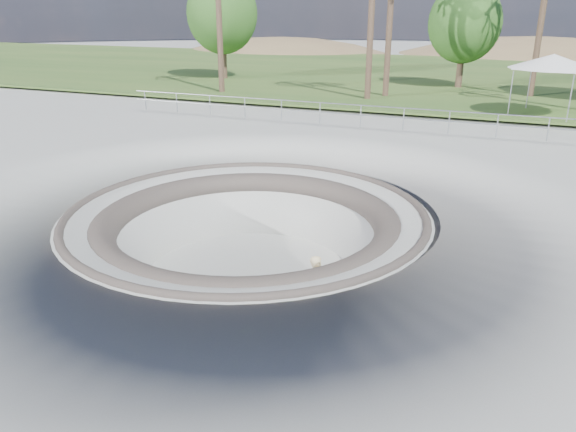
% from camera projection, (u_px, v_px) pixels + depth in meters
% --- Properties ---
extents(ground, '(180.00, 180.00, 0.00)m').
position_uv_depth(ground, '(247.00, 212.00, 15.89)').
color(ground, '#AEAFA9').
rests_on(ground, ground).
extents(skate_bowl, '(14.00, 14.00, 4.10)m').
position_uv_depth(skate_bowl, '(248.00, 270.00, 16.54)').
color(skate_bowl, '#AEAFA9').
rests_on(skate_bowl, ground).
extents(grass_strip, '(180.00, 36.00, 0.12)m').
position_uv_depth(grass_strip, '(433.00, 75.00, 45.26)').
color(grass_strip, '#2F5120').
rests_on(grass_strip, ground).
extents(distant_hills, '(103.20, 45.00, 28.60)m').
position_uv_depth(distant_hills, '(490.00, 118.00, 66.54)').
color(distant_hills, brown).
rests_on(distant_hills, ground).
extents(safety_railing, '(25.00, 0.06, 1.03)m').
position_uv_depth(safety_railing, '(361.00, 116.00, 26.04)').
color(safety_railing, '#979BA0').
rests_on(safety_railing, ground).
extents(skateboard, '(0.83, 0.27, 0.09)m').
position_uv_depth(skateboard, '(316.00, 314.00, 14.19)').
color(skateboard, brown).
rests_on(skateboard, ground).
extents(skater, '(0.57, 0.68, 1.60)m').
position_uv_depth(skater, '(317.00, 285.00, 13.90)').
color(skater, beige).
rests_on(skater, skateboard).
extents(canopy_white, '(5.64, 5.64, 2.98)m').
position_uv_depth(canopy_white, '(553.00, 62.00, 27.62)').
color(canopy_white, '#979BA0').
rests_on(canopy_white, ground).
extents(bushy_tree_left, '(5.31, 4.82, 7.65)m').
position_uv_depth(bushy_tree_left, '(222.00, 14.00, 41.21)').
color(bushy_tree_left, brown).
rests_on(bushy_tree_left, ground).
extents(bushy_tree_mid, '(4.73, 4.30, 6.83)m').
position_uv_depth(bushy_tree_mid, '(465.00, 23.00, 36.74)').
color(bushy_tree_mid, brown).
rests_on(bushy_tree_mid, ground).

